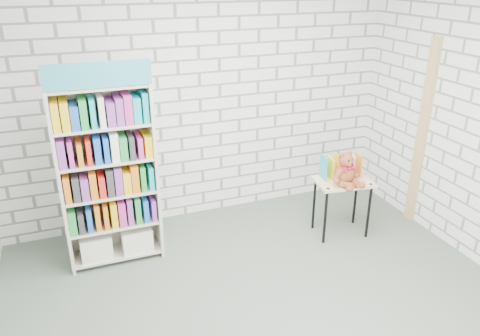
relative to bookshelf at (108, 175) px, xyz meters
name	(u,v)px	position (x,y,z in m)	size (l,w,h in m)	color
ground	(271,314)	(1.12, -1.36, -0.92)	(4.50, 4.50, 0.00)	#4C594B
room_shell	(278,114)	(1.12, -1.36, 0.86)	(4.52, 4.02, 2.81)	silver
bookshelf	(108,175)	(0.00, 0.00, 0.00)	(0.90, 0.35, 2.02)	beige
display_table	(343,188)	(2.39, -0.39, -0.37)	(0.64, 0.49, 0.64)	#D8BF82
table_books	(341,167)	(2.40, -0.30, -0.16)	(0.44, 0.24, 0.25)	#2AA4B8
teddy_bear	(346,172)	(2.35, -0.48, -0.14)	(0.33, 0.32, 0.36)	maroon
door_trim	(422,134)	(3.34, -0.41, 0.13)	(0.05, 0.12, 2.10)	tan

